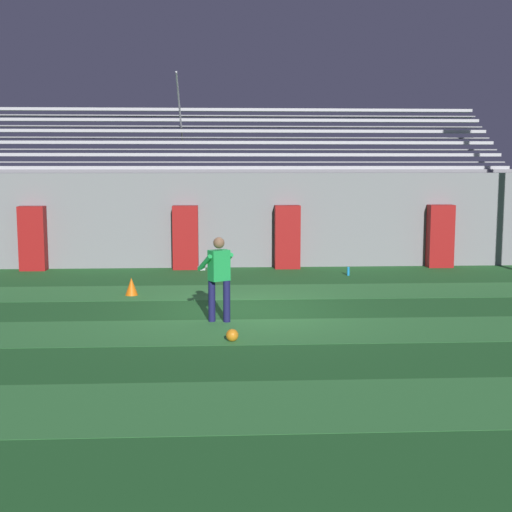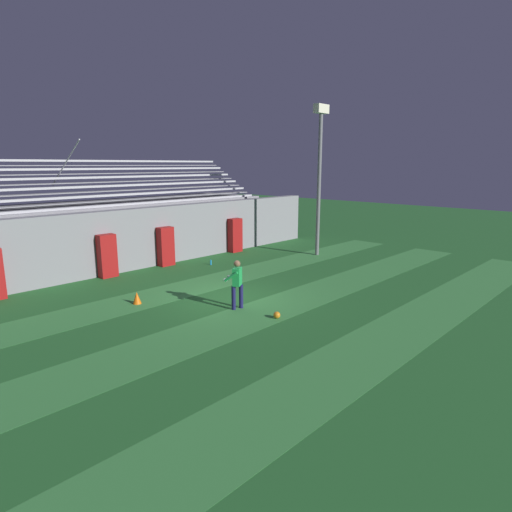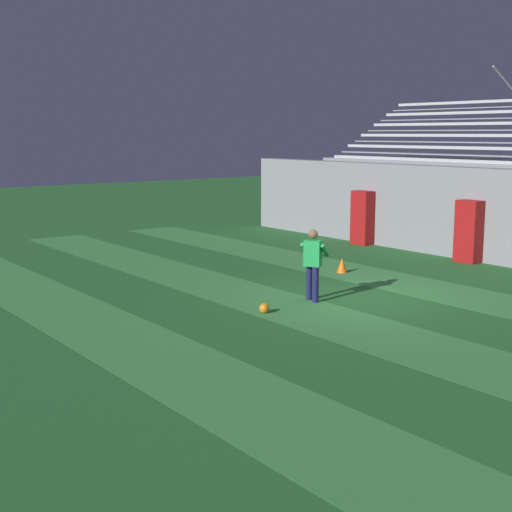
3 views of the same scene
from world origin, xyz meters
name	(u,v)px [view 2 (image 2 of 3)]	position (x,y,z in m)	size (l,w,h in m)	color
ground_plane	(227,298)	(0.00, 0.00, 0.00)	(80.00, 80.00, 0.00)	#236028
turf_stripe_near	(377,345)	(0.00, -6.00, 0.00)	(28.00, 2.03, 0.01)	#38843D
turf_stripe_mid	(266,311)	(0.00, -1.95, 0.00)	(28.00, 2.03, 0.01)	#38843D
turf_stripe_far	(191,287)	(0.00, 2.11, 0.00)	(28.00, 2.03, 0.01)	#38843D
back_wall	(131,239)	(0.00, 6.50, 1.40)	(24.00, 0.60, 2.80)	gray
padding_pillar_gate_left	(107,256)	(-1.49, 5.95, 0.93)	(0.74, 0.44, 1.86)	maroon
padding_pillar_gate_right	(166,246)	(1.49, 5.95, 0.93)	(0.74, 0.44, 1.86)	maroon
padding_pillar_far_right	(235,235)	(6.07, 5.95, 0.93)	(0.74, 0.44, 1.86)	maroon
bleacher_stand	(103,231)	(0.00, 9.19, 1.51)	(18.00, 4.75, 5.83)	gray
floodlight_pole	(320,162)	(8.55, 2.17, 4.92)	(0.90, 0.36, 7.73)	slate
goalkeeper	(237,281)	(-0.53, -1.09, 0.95)	(0.73, 0.70, 1.67)	#19194C
soccer_ball	(277,315)	(-0.30, -2.67, 0.11)	(0.22, 0.22, 0.22)	orange
traffic_cone	(137,298)	(-2.58, 1.82, 0.21)	(0.30, 0.30, 0.42)	orange
water_bottle	(211,262)	(3.05, 4.49, 0.12)	(0.07, 0.07, 0.24)	#1E8CD8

